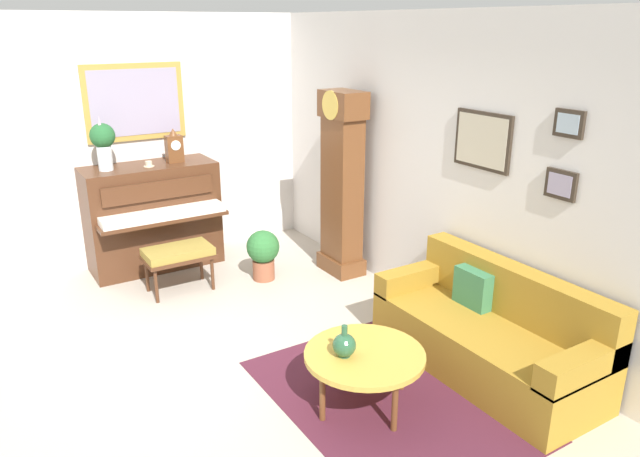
# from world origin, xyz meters

# --- Properties ---
(ground_plane) EXTENTS (6.40, 6.00, 0.10)m
(ground_plane) POSITION_xyz_m (0.00, 0.00, -0.05)
(ground_plane) COLOR #B2A899
(wall_left) EXTENTS (0.13, 4.90, 2.80)m
(wall_left) POSITION_xyz_m (-2.60, 0.01, 1.41)
(wall_left) COLOR silver
(wall_left) RESTS_ON ground_plane
(wall_back) EXTENTS (5.30, 0.13, 2.80)m
(wall_back) POSITION_xyz_m (0.01, 2.40, 1.40)
(wall_back) COLOR silver
(wall_back) RESTS_ON ground_plane
(area_rug) EXTENTS (2.10, 1.50, 0.01)m
(area_rug) POSITION_xyz_m (1.26, 1.03, 0.00)
(area_rug) COLOR #4C1E2D
(area_rug) RESTS_ON ground_plane
(piano) EXTENTS (0.87, 1.44, 1.20)m
(piano) POSITION_xyz_m (-2.23, 0.36, 0.61)
(piano) COLOR #4C2B19
(piano) RESTS_ON ground_plane
(piano_bench) EXTENTS (0.42, 0.70, 0.48)m
(piano_bench) POSITION_xyz_m (-1.43, 0.35, 0.41)
(piano_bench) COLOR #4C2B19
(piano_bench) RESTS_ON ground_plane
(grandfather_clock) EXTENTS (0.52, 0.34, 2.03)m
(grandfather_clock) POSITION_xyz_m (-0.98, 2.09, 0.96)
(grandfather_clock) COLOR brown
(grandfather_clock) RESTS_ON ground_plane
(couch) EXTENTS (1.90, 0.80, 0.84)m
(couch) POSITION_xyz_m (1.34, 1.97, 0.31)
(couch) COLOR olive
(couch) RESTS_ON ground_plane
(coffee_table) EXTENTS (0.88, 0.88, 0.43)m
(coffee_table) POSITION_xyz_m (1.21, 0.83, 0.40)
(coffee_table) COLOR gold
(coffee_table) RESTS_ON ground_plane
(mantel_clock) EXTENTS (0.13, 0.18, 0.38)m
(mantel_clock) POSITION_xyz_m (-2.23, 0.66, 1.37)
(mantel_clock) COLOR brown
(mantel_clock) RESTS_ON piano
(flower_vase) EXTENTS (0.26, 0.26, 0.58)m
(flower_vase) POSITION_xyz_m (-2.23, -0.10, 1.51)
(flower_vase) COLOR silver
(flower_vase) RESTS_ON piano
(teacup) EXTENTS (0.12, 0.12, 0.06)m
(teacup) POSITION_xyz_m (-2.16, 0.34, 1.22)
(teacup) COLOR beige
(teacup) RESTS_ON piano
(green_jug) EXTENTS (0.17, 0.17, 0.24)m
(green_jug) POSITION_xyz_m (1.16, 0.68, 0.52)
(green_jug) COLOR #234C33
(green_jug) RESTS_ON coffee_table
(potted_plant) EXTENTS (0.36, 0.36, 0.56)m
(potted_plant) POSITION_xyz_m (-1.24, 1.24, 0.32)
(potted_plant) COLOR #935138
(potted_plant) RESTS_ON ground_plane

